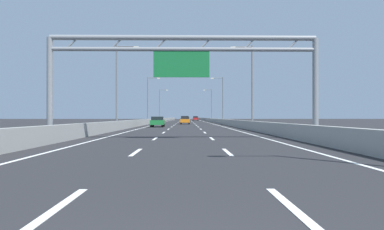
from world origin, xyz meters
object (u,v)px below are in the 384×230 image
streetlamp_left_distant (160,103)px  streetlamp_right_far (222,97)px  orange_car (185,120)px  sign_gantry (183,60)px  streetlamp_right_distant (211,103)px  streetlamp_right_mid (250,82)px  streetlamp_left_mid (119,81)px  red_car (195,118)px  black_car (185,119)px  streetlamp_left_far (149,97)px  green_car (158,122)px  blue_car (186,118)px

streetlamp_left_distant → streetlamp_right_far: bearing=-66.4°
orange_car → sign_gantry: bearing=-90.0°
streetlamp_right_far → streetlamp_right_distant: bearing=90.0°
streetlamp_right_mid → sign_gantry: bearing=-110.8°
sign_gantry → streetlamp_right_mid: bearing=69.2°
streetlamp_left_mid → red_car: 89.34m
streetlamp_left_distant → streetlamp_right_distant: 14.93m
streetlamp_right_far → black_car: (-7.67, 10.04, -4.61)m
streetlamp_right_far → streetlamp_right_distant: size_ratio=1.00×
streetlamp_left_far → black_car: (7.27, 10.04, -4.61)m
streetlamp_left_far → red_car: (10.89, 54.40, -4.62)m
streetlamp_right_distant → green_car: (-11.18, -60.04, -4.68)m
streetlamp_right_mid → orange_car: 28.44m
streetlamp_right_mid → streetlamp_right_far: size_ratio=1.00×
green_car → sign_gantry: bearing=-82.5°
green_car → red_car: red_car is taller
streetlamp_right_far → black_car: 13.45m
streetlamp_left_far → black_car: size_ratio=2.24×
red_car → orange_car: bearing=-93.2°
streetlamp_left_mid → orange_car: streetlamp_left_mid is taller
blue_car → black_car: size_ratio=1.03×
streetlamp_left_mid → green_car: streetlamp_left_mid is taller
streetlamp_left_mid → streetlamp_right_distant: 69.92m
orange_car → streetlamp_left_mid: bearing=-105.4°
streetlamp_left_distant → black_car: (7.27, -24.11, -4.61)m
streetlamp_left_mid → green_car: size_ratio=2.18×
blue_car → red_car: red_car is taller
black_car → orange_car: size_ratio=0.99×
streetlamp_left_mid → blue_car: (7.58, 91.99, -4.62)m
streetlamp_right_distant → orange_car: (-7.51, -41.28, -4.66)m
streetlamp_right_far → streetlamp_left_far: bearing=180.0°
sign_gantry → streetlamp_left_distant: (-7.45, 88.00, 0.55)m
sign_gantry → streetlamp_right_far: size_ratio=1.74×
streetlamp_right_distant → streetlamp_left_far: bearing=-113.6°
green_car → blue_car: size_ratio=1.00×
streetlamp_left_distant → green_car: streetlamp_left_distant is taller
streetlamp_left_distant → orange_car: bearing=-79.8°
green_car → blue_car: 83.82m
streetlamp_left_distant → streetlamp_left_far: bearing=-90.0°
sign_gantry → streetlamp_left_distant: streetlamp_left_distant is taller
streetlamp_right_far → sign_gantry: bearing=-97.9°
green_car → streetlamp_right_mid: bearing=-36.5°
red_car → sign_gantry: bearing=-91.8°
sign_gantry → green_car: size_ratio=3.79×
streetlamp_left_distant → streetlamp_left_mid: bearing=-90.0°
streetlamp_left_distant → green_car: bearing=-86.4°
streetlamp_left_mid → streetlamp_right_far: 37.28m
streetlamp_left_far → green_car: (3.75, -25.89, -4.68)m
orange_car → streetlamp_left_distant: bearing=100.2°
streetlamp_right_distant → blue_car: (-7.35, 23.68, -4.62)m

